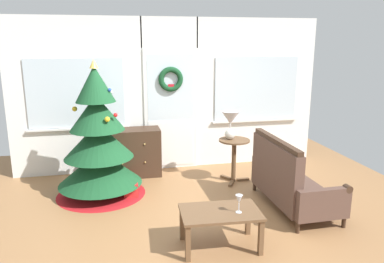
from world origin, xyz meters
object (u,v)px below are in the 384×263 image
christmas_tree (99,147)px  dresser_cabinet (133,152)px  side_table (234,152)px  table_lamp (230,121)px  coffee_table (220,216)px  wine_glass (239,200)px  settee_sofa (288,181)px  gift_box (131,190)px

christmas_tree → dresser_cabinet: 0.92m
side_table → table_lamp: table_lamp is taller
dresser_cabinet → coffee_table: (0.78, -2.43, -0.04)m
table_lamp → wine_glass: size_ratio=2.26×
settee_sofa → gift_box: 2.18m
settee_sofa → table_lamp: (-0.46, 1.10, 0.59)m
side_table → coffee_table: bearing=-112.5°
settee_sofa → table_lamp: table_lamp is taller
table_lamp → gift_box: (-1.56, -0.31, -0.87)m
dresser_cabinet → wine_glass: 2.69m
settee_sofa → wine_glass: (-0.97, -0.83, 0.18)m
table_lamp → gift_box: table_lamp is taller
side_table → coffee_table: 1.96m
table_lamp → gift_box: bearing=-168.7°
coffee_table → gift_box: 1.79m
coffee_table → wine_glass: bearing=-23.1°
side_table → gift_box: (-1.62, -0.27, -0.39)m
side_table → wine_glass: 1.97m
wine_glass → gift_box: (-1.04, 1.62, -0.46)m
table_lamp → gift_box: size_ratio=2.17×
coffee_table → christmas_tree: bearing=126.5°
christmas_tree → side_table: size_ratio=2.82×
side_table → table_lamp: 0.49m
christmas_tree → coffee_table: christmas_tree is taller
christmas_tree → dresser_cabinet: christmas_tree is taller
wine_glass → settee_sofa: bearing=40.5°
gift_box → table_lamp: bearing=11.3°
table_lamp → coffee_table: (-0.69, -1.85, -0.61)m
settee_sofa → coffee_table: (-1.15, -0.75, -0.02)m
dresser_cabinet → settee_sofa: settee_sofa is taller
dresser_cabinet → coffee_table: 2.56m
christmas_tree → coffee_table: 2.19m
settee_sofa → coffee_table: 1.37m
coffee_table → settee_sofa: bearing=33.3°
coffee_table → gift_box: coffee_table is taller
dresser_cabinet → settee_sofa: (1.93, -1.68, -0.01)m
settee_sofa → side_table: bearing=110.6°
side_table → gift_box: size_ratio=3.37×
dresser_cabinet → coffee_table: size_ratio=1.04×
settee_sofa → wine_glass: 1.29m
wine_glass → gift_box: bearing=122.9°
christmas_tree → dresser_cabinet: (0.50, 0.70, -0.32)m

